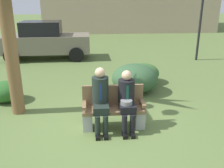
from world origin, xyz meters
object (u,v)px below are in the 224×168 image
at_px(shrub_near_bench, 6,91).
at_px(shrub_far_lawn, 144,73).
at_px(shrub_mid_lawn, 135,78).
at_px(seated_man_left, 101,97).
at_px(seated_man_right, 127,98).
at_px(park_bench, 113,110).
at_px(parked_car_near, 45,40).
at_px(street_lamp, 202,4).

relative_size(shrub_near_bench, shrub_far_lawn, 0.87).
bearing_deg(shrub_mid_lawn, shrub_far_lawn, 62.47).
height_order(seated_man_left, seated_man_right, seated_man_left).
height_order(seated_man_right, shrub_far_lawn, seated_man_right).
relative_size(park_bench, parked_car_near, 0.33).
height_order(parked_car_near, street_lamp, street_lamp).
height_order(park_bench, shrub_near_bench, park_bench).
relative_size(seated_man_left, seated_man_right, 1.06).
bearing_deg(shrub_mid_lawn, street_lamp, 47.21).
distance_m(park_bench, parked_car_near, 7.05).
distance_m(park_bench, seated_man_right, 0.43).
xyz_separation_m(seated_man_left, parked_car_near, (-2.21, 6.70, 0.09)).
height_order(park_bench, seated_man_left, seated_man_left).
relative_size(shrub_mid_lawn, street_lamp, 0.34).
relative_size(seated_man_left, shrub_mid_lawn, 0.99).
distance_m(seated_man_right, street_lamp, 7.33).
relative_size(shrub_far_lawn, street_lamp, 0.26).
bearing_deg(shrub_far_lawn, street_lamp, 43.82).
relative_size(shrub_near_bench, parked_car_near, 0.23).
xyz_separation_m(seated_man_left, shrub_mid_lawn, (1.09, 2.13, -0.32)).
height_order(park_bench, parked_car_near, parked_car_near).
relative_size(seated_man_right, shrub_mid_lawn, 0.93).
bearing_deg(street_lamp, seated_man_right, -124.32).
height_order(shrub_near_bench, shrub_far_lawn, shrub_far_lawn).
relative_size(park_bench, seated_man_left, 0.98).
xyz_separation_m(shrub_near_bench, street_lamp, (7.05, 4.14, 2.12)).
distance_m(seated_man_right, shrub_mid_lawn, 2.23).
xyz_separation_m(seated_man_left, shrub_near_bench, (-2.48, 1.74, -0.47)).
bearing_deg(street_lamp, park_bench, -126.63).
bearing_deg(parked_car_near, park_bench, -69.30).
relative_size(park_bench, shrub_far_lawn, 1.28).
relative_size(shrub_mid_lawn, parked_car_near, 0.34).
bearing_deg(shrub_near_bench, shrub_mid_lawn, 6.19).
bearing_deg(seated_man_right, parked_car_near, 112.30).
bearing_deg(seated_man_right, shrub_far_lawn, 71.65).
xyz_separation_m(parked_car_near, street_lamp, (6.77, -0.82, 1.56)).
xyz_separation_m(shrub_near_bench, shrub_mid_lawn, (3.58, 0.39, 0.15)).
bearing_deg(street_lamp, shrub_near_bench, -149.58).
bearing_deg(shrub_far_lawn, seated_man_right, -108.35).
bearing_deg(shrub_mid_lawn, shrub_near_bench, -173.81).
bearing_deg(seated_man_right, shrub_near_bench, 149.84).
bearing_deg(shrub_near_bench, street_lamp, 30.42).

